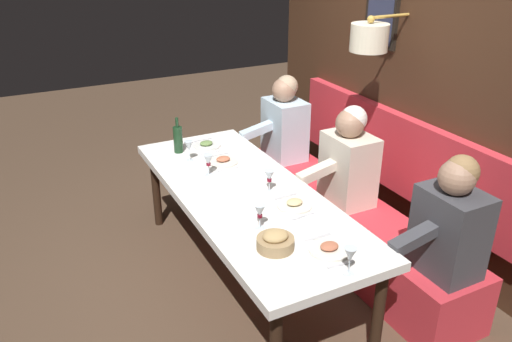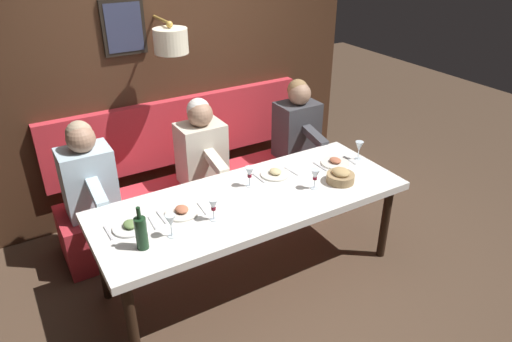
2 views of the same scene
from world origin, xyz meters
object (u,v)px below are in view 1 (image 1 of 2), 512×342
diner_middle (284,121)px  wine_glass_2 (208,161)px  diner_nearest (451,221)px  dining_table (246,200)px  bread_bowl (275,241)px  wine_glass_0 (260,212)px  diner_near (348,159)px  wine_glass_3 (269,177)px  wine_glass_1 (350,255)px  wine_glass_4 (189,147)px  wine_bottle (178,139)px

diner_middle → wine_glass_2: (-1.01, -0.61, 0.04)m
diner_nearest → wine_glass_2: (-1.01, 1.41, 0.04)m
dining_table → bread_bowl: (-0.16, -0.72, 0.11)m
wine_glass_0 → bread_bowl: 0.25m
diner_near → wine_glass_3: diner_near is taller
wine_glass_3 → bread_bowl: bearing=-115.6°
wine_glass_1 → wine_glass_4: size_ratio=1.00×
diner_nearest → diner_middle: (0.00, 2.03, 0.00)m
wine_glass_4 → wine_glass_2: bearing=-84.0°
wine_glass_2 → wine_glass_1: bearing=-82.4°
wine_glass_4 → bread_bowl: (-0.00, -1.42, -0.07)m
dining_table → wine_bottle: bearing=101.1°
wine_glass_3 → bread_bowl: wine_glass_3 is taller
diner_nearest → diner_near: (0.00, 1.04, 0.00)m
wine_glass_2 → wine_glass_3: (0.28, -0.45, -0.00)m
wine_glass_1 → wine_glass_2: same height
diner_middle → diner_nearest: bearing=-90.0°
diner_middle → wine_glass_2: 1.18m
wine_glass_3 → diner_near: bearing=5.6°
wine_glass_2 → wine_glass_4: 0.32m
dining_table → wine_glass_1: size_ratio=14.43×
wine_glass_0 → wine_glass_1: bearing=-71.5°
wine_bottle → wine_glass_0: bearing=-88.3°
diner_near → wine_bottle: size_ratio=2.64×
diner_nearest → diner_near: 1.04m
diner_near → wine_glass_3: size_ratio=4.82×
dining_table → wine_glass_4: 0.74m
wine_glass_1 → bread_bowl: size_ratio=0.75×
wine_glass_0 → wine_glass_3: (0.29, 0.41, -0.00)m
wine_glass_4 → wine_glass_3: bearing=-68.0°
dining_table → diner_near: diner_near is taller
wine_glass_0 → wine_glass_3: bearing=54.9°
wine_glass_0 → wine_glass_4: (-0.02, 1.18, 0.00)m
wine_glass_0 → diner_middle: bearing=55.3°
diner_near → wine_glass_1: diner_near is taller
wine_glass_0 → wine_bottle: wine_bottle is taller
diner_nearest → wine_bottle: bearing=118.7°
dining_table → diner_middle: (0.88, 0.99, 0.14)m
bread_bowl → wine_bottle: bearing=90.7°
dining_table → diner_near: bearing=0.1°
wine_glass_2 → diner_nearest: bearing=-54.6°
diner_near → diner_middle: same height
wine_glass_0 → wine_bottle: 1.38m
wine_glass_4 → wine_bottle: 0.20m
dining_table → wine_glass_2: 0.44m
wine_glass_0 → wine_glass_1: 0.66m
diner_near → wine_glass_4: size_ratio=4.82×
wine_glass_4 → bread_bowl: 1.42m
diner_near → wine_bottle: 1.39m
dining_table → wine_glass_0: wine_glass_0 is taller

